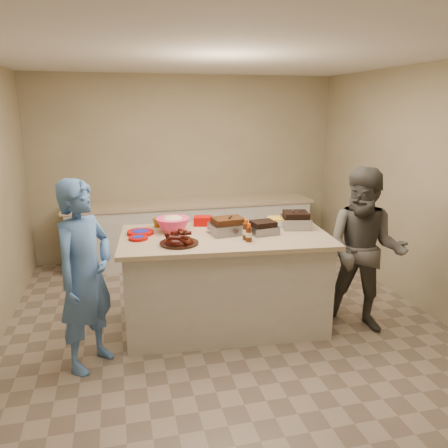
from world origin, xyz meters
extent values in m
cube|color=#47230F|center=(0.03, 0.15, 0.99)|extent=(0.38, 0.31, 0.11)
cube|color=black|center=(0.38, 0.06, 0.99)|extent=(0.30, 0.26, 0.08)
cube|color=gray|center=(0.79, 0.20, 0.99)|extent=(0.35, 0.35, 0.12)
cylinder|color=silver|center=(0.04, 0.54, 0.99)|extent=(0.29, 0.29, 0.05)
cube|color=gold|center=(0.71, 0.33, 0.99)|extent=(0.36, 0.28, 0.09)
cylinder|color=#431C0C|center=(0.16, -0.17, 0.99)|extent=(0.06, 0.06, 0.18)
cylinder|color=#431C0C|center=(0.15, -0.10, 0.99)|extent=(0.07, 0.07, 0.20)
cylinder|color=#E0AE09|center=(-0.11, 0.28, 0.99)|extent=(0.04, 0.04, 0.11)
imported|color=silver|center=(-0.11, 0.23, 0.99)|extent=(0.14, 0.05, 0.13)
cylinder|color=#A60602|center=(-0.84, 0.34, 0.99)|extent=(0.29, 0.29, 0.03)
cylinder|color=#A60602|center=(-0.87, 0.16, 0.99)|extent=(0.21, 0.21, 0.03)
imported|color=#8F570A|center=(-0.64, 0.57, 0.99)|extent=(0.11, 0.11, 0.10)
cube|color=#A60602|center=(-0.15, 0.53, 0.99)|extent=(0.22, 0.19, 0.10)
imported|color=#4873B4|center=(-1.35, -0.32, 0.00)|extent=(1.69, 1.53, 0.40)
imported|color=#55524C|center=(1.33, -0.29, 0.00)|extent=(1.68, 1.82, 0.64)
camera|label=1|loc=(-1.03, -3.99, 2.23)|focal=35.00mm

